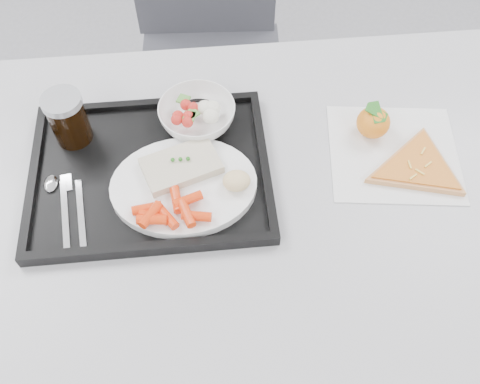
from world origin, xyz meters
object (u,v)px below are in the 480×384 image
table (249,207)px  tray (151,172)px  salad_bowl (197,115)px  tangerine (373,122)px  chair (208,35)px  pizza_slice (418,167)px  cola_glass (68,118)px  dinner_plate (184,186)px

table → tray: bearing=165.3°
salad_bowl → tangerine: tangerine is taller
table → tray: size_ratio=2.67×
table → chair: bearing=93.6°
table → pizza_slice: 0.33m
table → pizza_slice: pizza_slice is taller
chair → tangerine: chair is taller
table → cola_glass: size_ratio=11.11×
cola_glass → tangerine: (0.59, -0.04, -0.04)m
tray → tangerine: size_ratio=5.40×
tangerine → pizza_slice: bearing=-55.1°
cola_glass → pizza_slice: (0.66, -0.14, -0.06)m
tray → cola_glass: size_ratio=4.17×
cola_glass → pizza_slice: bearing=-11.6°
tangerine → chair: bearing=117.1°
tray → dinner_plate: size_ratio=1.67×
chair → dinner_plate: bearing=-96.4°
table → salad_bowl: 0.21m
table → chair: 0.71m
salad_bowl → tangerine: (0.35, -0.05, -0.00)m
cola_glass → tangerine: 0.59m
chair → tray: (-0.14, -0.65, 0.22)m
chair → cola_glass: (-0.29, -0.55, 0.28)m
dinner_plate → table: bearing=-0.3°
tray → dinner_plate: bearing=-37.3°
cola_glass → pizza_slice: cola_glass is taller
tray → dinner_plate: dinner_plate is taller
chair → tray: chair is taller
tray → salad_bowl: 0.15m
tangerine → salad_bowl: bearing=171.8°
cola_glass → pizza_slice: 0.67m
pizza_slice → tangerine: bearing=124.9°
dinner_plate → tangerine: tangerine is taller
dinner_plate → salad_bowl: salad_bowl is taller
table → chair: size_ratio=1.29×
tray → pizza_slice: size_ratio=1.72×
chair → pizza_slice: chair is taller
chair → cola_glass: bearing=-117.7°
tray → dinner_plate: 0.08m
table → cola_glass: bearing=156.3°
table → cola_glass: (-0.33, 0.15, 0.14)m
dinner_plate → pizza_slice: size_ratio=1.03×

